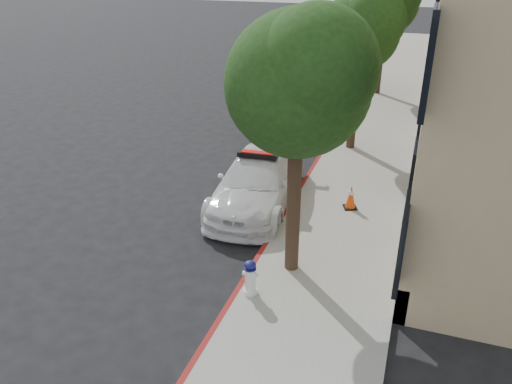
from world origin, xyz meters
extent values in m
plane|color=black|center=(0.00, 0.00, 0.00)|extent=(120.00, 120.00, 0.00)
cube|color=gray|center=(3.60, 10.00, 0.07)|extent=(3.20, 50.00, 0.15)
cube|color=maroon|center=(2.06, 10.00, 0.07)|extent=(0.12, 50.00, 0.15)
cylinder|color=black|center=(2.90, -2.00, 1.80)|extent=(0.30, 0.30, 3.30)
sphere|color=#193511|center=(2.90, -2.00, 4.25)|extent=(2.80, 2.80, 2.80)
sphere|color=#193511|center=(3.30, -2.30, 4.65)|extent=(2.24, 2.24, 2.24)
sphere|color=#193511|center=(2.55, -1.70, 3.95)|extent=(2.10, 2.10, 2.10)
cylinder|color=black|center=(2.90, 6.00, 1.74)|extent=(0.30, 0.30, 3.19)
sphere|color=#193511|center=(2.90, 6.00, 4.14)|extent=(2.60, 2.60, 2.60)
sphere|color=#193511|center=(3.30, 5.70, 4.54)|extent=(2.08, 2.08, 2.08)
sphere|color=#193511|center=(2.55, 6.30, 3.84)|extent=(1.95, 1.95, 1.95)
cylinder|color=black|center=(2.90, 14.00, 1.86)|extent=(0.30, 0.30, 3.41)
sphere|color=#193511|center=(2.90, 14.00, 4.36)|extent=(3.00, 3.00, 3.00)
sphere|color=#193511|center=(2.55, 14.30, 4.06)|extent=(2.25, 2.25, 2.25)
imported|color=white|center=(1.10, 0.97, 0.71)|extent=(2.35, 5.06, 1.43)
cube|color=black|center=(1.10, 0.97, 1.49)|extent=(1.12, 0.36, 0.14)
cube|color=#A50A07|center=(1.10, 0.97, 1.55)|extent=(0.91, 0.28, 0.06)
imported|color=black|center=(-0.39, 8.34, 0.72)|extent=(2.06, 4.36, 1.44)
imported|color=black|center=(0.50, 15.92, 0.75)|extent=(1.71, 4.61, 1.51)
cylinder|color=white|center=(2.35, -3.18, 0.20)|extent=(0.30, 0.30, 0.09)
cylinder|color=white|center=(2.35, -3.18, 0.50)|extent=(0.22, 0.22, 0.51)
ellipsoid|color=navy|center=(2.35, -3.18, 0.84)|extent=(0.24, 0.24, 0.17)
cylinder|color=white|center=(2.35, -3.18, 0.61)|extent=(0.32, 0.11, 0.09)
cylinder|color=white|center=(2.35, -3.18, 0.61)|extent=(0.10, 0.17, 0.09)
cube|color=black|center=(3.67, 1.27, 0.16)|extent=(0.46, 0.46, 0.03)
cone|color=#F84A0D|center=(3.67, 1.27, 0.50)|extent=(0.27, 0.27, 0.65)
cylinder|color=white|center=(3.67, 1.27, 0.61)|extent=(0.15, 0.15, 0.10)
camera|label=1|loc=(5.17, -11.03, 6.51)|focal=35.00mm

